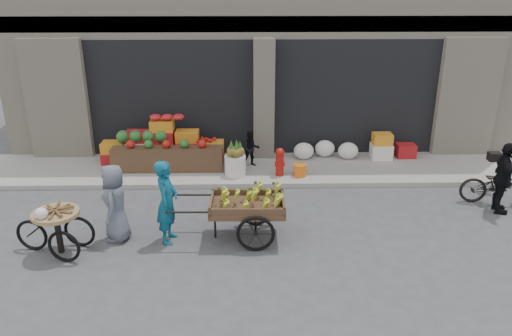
{
  "coord_description": "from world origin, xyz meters",
  "views": [
    {
      "loc": [
        -0.47,
        -7.93,
        4.85
      ],
      "look_at": [
        -0.28,
        1.56,
        1.1
      ],
      "focal_mm": 35.0,
      "sensor_mm": 36.0,
      "label": 1
    }
  ],
  "objects_px": {
    "pineapple_bin": "(235,165)",
    "fire_hydrant": "(280,161)",
    "orange_bucket": "(300,170)",
    "cyclist": "(503,178)",
    "bicycle": "(501,185)",
    "seated_person": "(251,149)",
    "vendor_grey": "(115,203)",
    "vendor_woman": "(167,202)",
    "tricycle_cart": "(57,225)",
    "banana_cart": "(245,203)"
  },
  "relations": [
    {
      "from": "pineapple_bin",
      "to": "vendor_grey",
      "type": "xyz_separation_m",
      "value": [
        -2.21,
        -2.94,
        0.39
      ]
    },
    {
      "from": "bicycle",
      "to": "tricycle_cart",
      "type": "bearing_deg",
      "value": 112.52
    },
    {
      "from": "pineapple_bin",
      "to": "cyclist",
      "type": "xyz_separation_m",
      "value": [
        5.7,
        -1.94,
        0.41
      ]
    },
    {
      "from": "vendor_woman",
      "to": "bicycle",
      "type": "xyz_separation_m",
      "value": [
        7.12,
        1.49,
        -0.37
      ]
    },
    {
      "from": "orange_bucket",
      "to": "cyclist",
      "type": "xyz_separation_m",
      "value": [
        4.1,
        -1.84,
        0.51
      ]
    },
    {
      "from": "pineapple_bin",
      "to": "orange_bucket",
      "type": "bearing_deg",
      "value": -3.58
    },
    {
      "from": "tricycle_cart",
      "to": "vendor_grey",
      "type": "bearing_deg",
      "value": 38.66
    },
    {
      "from": "pineapple_bin",
      "to": "fire_hydrant",
      "type": "distance_m",
      "value": 1.11
    },
    {
      "from": "pineapple_bin",
      "to": "vendor_woman",
      "type": "bearing_deg",
      "value": -111.9
    },
    {
      "from": "pineapple_bin",
      "to": "seated_person",
      "type": "height_order",
      "value": "seated_person"
    },
    {
      "from": "seated_person",
      "to": "vendor_grey",
      "type": "height_order",
      "value": "vendor_grey"
    },
    {
      "from": "fire_hydrant",
      "to": "tricycle_cart",
      "type": "bearing_deg",
      "value": -141.5
    },
    {
      "from": "pineapple_bin",
      "to": "vendor_grey",
      "type": "relative_size",
      "value": 0.34
    },
    {
      "from": "fire_hydrant",
      "to": "tricycle_cart",
      "type": "xyz_separation_m",
      "value": [
        -4.27,
        -3.39,
        0.06
      ]
    },
    {
      "from": "fire_hydrant",
      "to": "vendor_woman",
      "type": "bearing_deg",
      "value": -127.86
    },
    {
      "from": "fire_hydrant",
      "to": "orange_bucket",
      "type": "height_order",
      "value": "fire_hydrant"
    },
    {
      "from": "seated_person",
      "to": "bicycle",
      "type": "distance_m",
      "value": 5.9
    },
    {
      "from": "cyclist",
      "to": "tricycle_cart",
      "type": "bearing_deg",
      "value": 110.29
    },
    {
      "from": "orange_bucket",
      "to": "cyclist",
      "type": "height_order",
      "value": "cyclist"
    },
    {
      "from": "fire_hydrant",
      "to": "cyclist",
      "type": "relative_size",
      "value": 0.45
    },
    {
      "from": "tricycle_cart",
      "to": "vendor_grey",
      "type": "xyz_separation_m",
      "value": [
        0.95,
        0.5,
        0.2
      ]
    },
    {
      "from": "pineapple_bin",
      "to": "bicycle",
      "type": "height_order",
      "value": "bicycle"
    },
    {
      "from": "vendor_grey",
      "to": "bicycle",
      "type": "relative_size",
      "value": 0.89
    },
    {
      "from": "bicycle",
      "to": "orange_bucket",
      "type": "bearing_deg",
      "value": 82.15
    },
    {
      "from": "orange_bucket",
      "to": "banana_cart",
      "type": "relative_size",
      "value": 0.13
    },
    {
      "from": "vendor_grey",
      "to": "cyclist",
      "type": "bearing_deg",
      "value": 95.69
    },
    {
      "from": "pineapple_bin",
      "to": "cyclist",
      "type": "height_order",
      "value": "cyclist"
    },
    {
      "from": "bicycle",
      "to": "cyclist",
      "type": "distance_m",
      "value": 0.56
    },
    {
      "from": "tricycle_cart",
      "to": "bicycle",
      "type": "height_order",
      "value": "tricycle_cart"
    },
    {
      "from": "bicycle",
      "to": "vendor_grey",
      "type": "bearing_deg",
      "value": 110.47
    },
    {
      "from": "fire_hydrant",
      "to": "orange_bucket",
      "type": "relative_size",
      "value": 2.22
    },
    {
      "from": "tricycle_cart",
      "to": "seated_person",
      "type": "bearing_deg",
      "value": 59.45
    },
    {
      "from": "vendor_woman",
      "to": "pineapple_bin",
      "type": "bearing_deg",
      "value": -15.75
    },
    {
      "from": "cyclist",
      "to": "bicycle",
      "type": "bearing_deg",
      "value": -15.9
    },
    {
      "from": "banana_cart",
      "to": "tricycle_cart",
      "type": "height_order",
      "value": "banana_cart"
    },
    {
      "from": "fire_hydrant",
      "to": "vendor_grey",
      "type": "distance_m",
      "value": 4.41
    },
    {
      "from": "orange_bucket",
      "to": "bicycle",
      "type": "distance_m",
      "value": 4.54
    },
    {
      "from": "seated_person",
      "to": "vendor_grey",
      "type": "xyz_separation_m",
      "value": [
        -2.61,
        -3.54,
        0.18
      ]
    },
    {
      "from": "seated_person",
      "to": "bicycle",
      "type": "xyz_separation_m",
      "value": [
        5.5,
        -2.14,
        -0.13
      ]
    },
    {
      "from": "fire_hydrant",
      "to": "pineapple_bin",
      "type": "bearing_deg",
      "value": 177.4
    },
    {
      "from": "orange_bucket",
      "to": "bicycle",
      "type": "xyz_separation_m",
      "value": [
        4.3,
        -1.44,
        0.18
      ]
    },
    {
      "from": "vendor_woman",
      "to": "vendor_grey",
      "type": "height_order",
      "value": "vendor_woman"
    },
    {
      "from": "tricycle_cart",
      "to": "cyclist",
      "type": "bearing_deg",
      "value": 20.5
    },
    {
      "from": "tricycle_cart",
      "to": "orange_bucket",
      "type": "bearing_deg",
      "value": 45.92
    },
    {
      "from": "fire_hydrant",
      "to": "cyclist",
      "type": "bearing_deg",
      "value": -22.33
    },
    {
      "from": "pineapple_bin",
      "to": "banana_cart",
      "type": "xyz_separation_m",
      "value": [
        0.24,
        -2.95,
        0.37
      ]
    },
    {
      "from": "seated_person",
      "to": "vendor_grey",
      "type": "bearing_deg",
      "value": -136.43
    },
    {
      "from": "cyclist",
      "to": "orange_bucket",
      "type": "bearing_deg",
      "value": 76.49
    },
    {
      "from": "bicycle",
      "to": "pineapple_bin",
      "type": "bearing_deg",
      "value": 86.03
    },
    {
      "from": "pineapple_bin",
      "to": "seated_person",
      "type": "relative_size",
      "value": 0.56
    }
  ]
}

